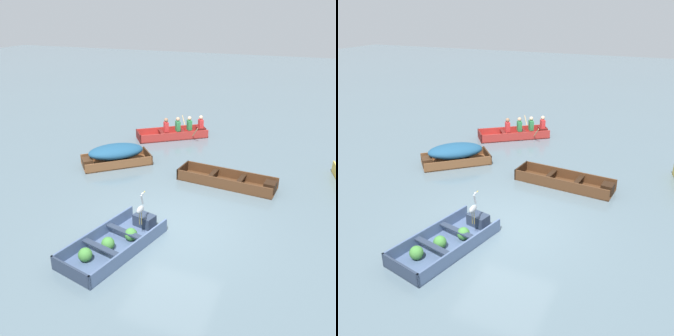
% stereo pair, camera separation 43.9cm
% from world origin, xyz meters
% --- Properties ---
extents(ground_plane, '(80.00, 80.00, 0.00)m').
position_xyz_m(ground_plane, '(0.00, 0.00, 0.00)').
color(ground_plane, slate).
extents(dinghy_slate_blue_foreground, '(1.85, 3.01, 0.37)m').
position_xyz_m(dinghy_slate_blue_foreground, '(-0.98, -1.38, 0.14)').
color(dinghy_slate_blue_foreground, '#475B7F').
rests_on(dinghy_slate_blue_foreground, ground).
extents(skiff_dark_varnish_near_moored, '(3.35, 1.23, 0.38)m').
position_xyz_m(skiff_dark_varnish_near_moored, '(0.86, 3.16, 0.13)').
color(skiff_dark_varnish_near_moored, '#4C2D19').
rests_on(skiff_dark_varnish_near_moored, ground).
extents(skiff_wooden_brown_far_moored, '(2.64, 2.52, 0.77)m').
position_xyz_m(skiff_wooden_brown_far_moored, '(-3.58, 3.34, 0.43)').
color(skiff_wooden_brown_far_moored, brown).
rests_on(skiff_wooden_brown_far_moored, ground).
extents(rowboat_red_with_crew, '(3.12, 2.74, 0.93)m').
position_xyz_m(rowboat_red_with_crew, '(-2.52, 7.18, 0.25)').
color(rowboat_red_with_crew, '#AD2D28').
rests_on(rowboat_red_with_crew, ground).
extents(heron_on_dinghy, '(0.14, 0.45, 0.84)m').
position_xyz_m(heron_on_dinghy, '(-0.59, -0.72, 0.84)').
color(heron_on_dinghy, olive).
rests_on(heron_on_dinghy, dinghy_slate_blue_foreground).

